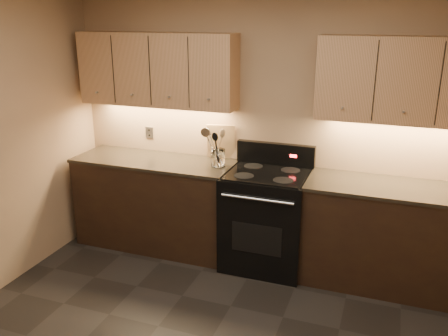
# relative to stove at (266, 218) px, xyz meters

# --- Properties ---
(wall_back) EXTENTS (4.00, 0.04, 2.60)m
(wall_back) POSITION_rel_stove_xyz_m (-0.08, 0.32, 0.82)
(wall_back) COLOR tan
(wall_back) RESTS_ON ground
(counter_left) EXTENTS (1.62, 0.62, 0.93)m
(counter_left) POSITION_rel_stove_xyz_m (-1.18, 0.02, -0.01)
(counter_left) COLOR black
(counter_left) RESTS_ON ground
(counter_right) EXTENTS (1.46, 0.62, 0.93)m
(counter_right) POSITION_rel_stove_xyz_m (1.10, 0.02, -0.01)
(counter_right) COLOR black
(counter_right) RESTS_ON ground
(stove) EXTENTS (0.76, 0.68, 1.14)m
(stove) POSITION_rel_stove_xyz_m (0.00, 0.00, 0.00)
(stove) COLOR black
(stove) RESTS_ON ground
(upper_cab_left) EXTENTS (1.60, 0.30, 0.70)m
(upper_cab_left) POSITION_rel_stove_xyz_m (-1.18, 0.17, 1.32)
(upper_cab_left) COLOR tan
(upper_cab_left) RESTS_ON wall_back
(upper_cab_right) EXTENTS (1.44, 0.30, 0.70)m
(upper_cab_right) POSITION_rel_stove_xyz_m (1.10, 0.17, 1.32)
(upper_cab_right) COLOR tan
(upper_cab_right) RESTS_ON wall_back
(outlet_plate) EXTENTS (0.08, 0.01, 0.12)m
(outlet_plate) POSITION_rel_stove_xyz_m (-1.38, 0.31, 0.64)
(outlet_plate) COLOR #B2B5BA
(outlet_plate) RESTS_ON wall_back
(utensil_crock) EXTENTS (0.17, 0.17, 0.17)m
(utensil_crock) POSITION_rel_stove_xyz_m (-0.50, 0.03, 0.53)
(utensil_crock) COLOR white
(utensil_crock) RESTS_ON counter_left
(cutting_board) EXTENTS (0.29, 0.13, 0.35)m
(cutting_board) POSITION_rel_stove_xyz_m (-0.56, 0.28, 0.63)
(cutting_board) COLOR tan
(cutting_board) RESTS_ON counter_left
(wooden_spoon) EXTENTS (0.13, 0.09, 0.35)m
(wooden_spoon) POSITION_rel_stove_xyz_m (-0.53, 0.03, 0.64)
(wooden_spoon) COLOR tan
(wooden_spoon) RESTS_ON utensil_crock
(black_spoon) EXTENTS (0.07, 0.16, 0.34)m
(black_spoon) POSITION_rel_stove_xyz_m (-0.50, 0.05, 0.63)
(black_spoon) COLOR black
(black_spoon) RESTS_ON utensil_crock
(steel_spatula) EXTENTS (0.25, 0.12, 0.38)m
(steel_spatula) POSITION_rel_stove_xyz_m (-0.46, 0.04, 0.65)
(steel_spatula) COLOR silver
(steel_spatula) RESTS_ON utensil_crock
(steel_skimmer) EXTENTS (0.23, 0.10, 0.37)m
(steel_skimmer) POSITION_rel_stove_xyz_m (-0.48, 0.01, 0.65)
(steel_skimmer) COLOR silver
(steel_skimmer) RESTS_ON utensil_crock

